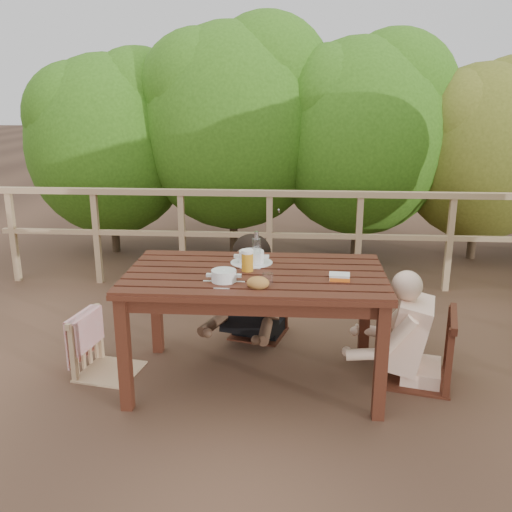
# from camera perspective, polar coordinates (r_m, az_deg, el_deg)

# --- Properties ---
(ground) EXTENTS (60.00, 60.00, 0.00)m
(ground) POSITION_cam_1_polar(r_m,az_deg,el_deg) (4.05, -0.05, -12.53)
(ground) COLOR brown
(ground) RESTS_ON ground
(table) EXTENTS (1.71, 0.96, 0.79)m
(table) POSITION_cam_1_polar(r_m,az_deg,el_deg) (3.87, -0.05, -7.40)
(table) COLOR #37180E
(table) RESTS_ON ground
(chair_left) EXTENTS (0.48, 0.48, 0.83)m
(chair_left) POSITION_cam_1_polar(r_m,az_deg,el_deg) (4.11, -14.98, -6.23)
(chair_left) COLOR tan
(chair_left) RESTS_ON ground
(chair_far) EXTENTS (0.51, 0.51, 0.84)m
(chair_far) POSITION_cam_1_polar(r_m,az_deg,el_deg) (4.59, 0.27, -3.17)
(chair_far) COLOR #37180E
(chair_far) RESTS_ON ground
(chair_right) EXTENTS (0.58, 0.58, 0.97)m
(chair_right) POSITION_cam_1_polar(r_m,az_deg,el_deg) (4.02, 16.45, -5.79)
(chair_right) COLOR #37180E
(chair_right) RESTS_ON ground
(woman) EXTENTS (0.71, 0.80, 1.36)m
(woman) POSITION_cam_1_polar(r_m,az_deg,el_deg) (4.53, 0.29, 0.05)
(woman) COLOR black
(woman) RESTS_ON ground
(diner_right) EXTENTS (0.75, 0.66, 1.30)m
(diner_right) POSITION_cam_1_polar(r_m,az_deg,el_deg) (3.97, 17.06, -3.60)
(diner_right) COLOR beige
(diner_right) RESTS_ON ground
(railing) EXTENTS (5.60, 0.10, 1.01)m
(railing) POSITION_cam_1_polar(r_m,az_deg,el_deg) (5.73, 1.37, 1.69)
(railing) COLOR tan
(railing) RESTS_ON ground
(hedge_row) EXTENTS (6.60, 1.60, 3.80)m
(hedge_row) POSITION_cam_1_polar(r_m,az_deg,el_deg) (6.74, 5.49, 15.83)
(hedge_row) COLOR #2D5913
(hedge_row) RESTS_ON ground
(soup_near) EXTENTS (0.27, 0.27, 0.09)m
(soup_near) POSITION_cam_1_polar(r_m,az_deg,el_deg) (3.54, -3.28, -2.12)
(soup_near) COLOR silver
(soup_near) RESTS_ON table
(soup_far) EXTENTS (0.29, 0.29, 0.10)m
(soup_far) POSITION_cam_1_polar(r_m,az_deg,el_deg) (3.92, -0.46, -0.18)
(soup_far) COLOR white
(soup_far) RESTS_ON table
(bread_roll) EXTENTS (0.14, 0.11, 0.08)m
(bread_roll) POSITION_cam_1_polar(r_m,az_deg,el_deg) (3.43, 0.20, -2.76)
(bread_roll) COLOR #995D2E
(bread_roll) RESTS_ON table
(beer_glass) EXTENTS (0.08, 0.08, 0.16)m
(beer_glass) POSITION_cam_1_polar(r_m,az_deg,el_deg) (3.73, -0.88, -0.57)
(beer_glass) COLOR orange
(beer_glass) RESTS_ON table
(bottle) EXTENTS (0.06, 0.06, 0.25)m
(bottle) POSITION_cam_1_polar(r_m,az_deg,el_deg) (3.84, 0.04, 0.67)
(bottle) COLOR white
(bottle) RESTS_ON table
(tumbler) EXTENTS (0.07, 0.07, 0.08)m
(tumbler) POSITION_cam_1_polar(r_m,az_deg,el_deg) (3.49, 1.18, -2.43)
(tumbler) COLOR silver
(tumbler) RESTS_ON table
(butter_tub) EXTENTS (0.14, 0.10, 0.06)m
(butter_tub) POSITION_cam_1_polar(r_m,az_deg,el_deg) (3.60, 8.45, -2.22)
(butter_tub) COLOR silver
(butter_tub) RESTS_ON table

